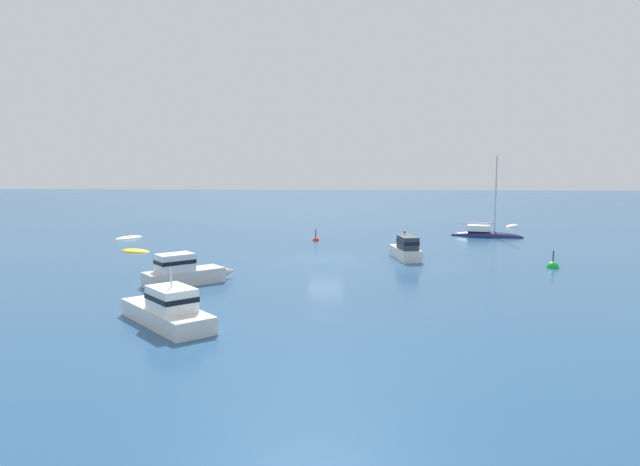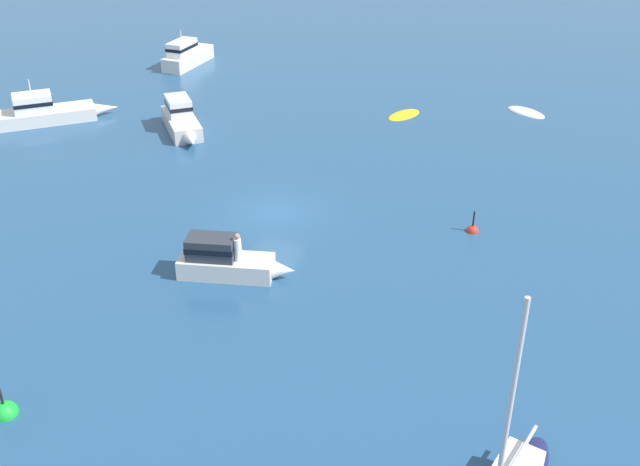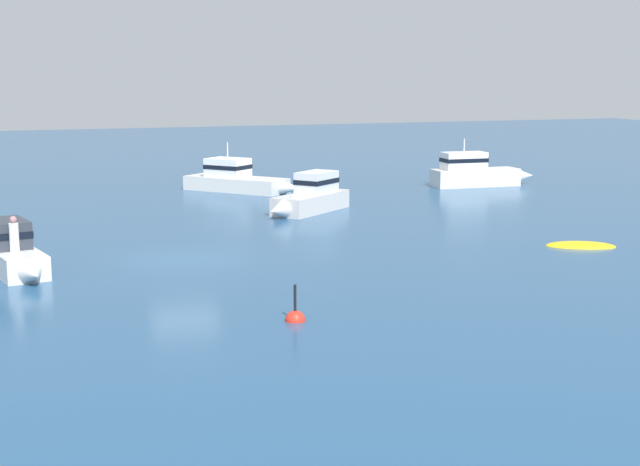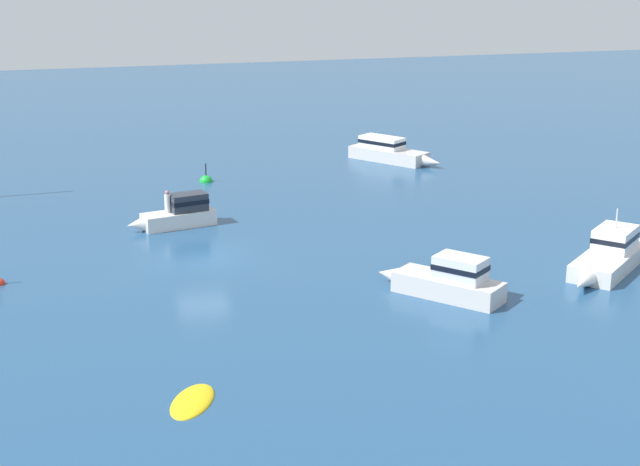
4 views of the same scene
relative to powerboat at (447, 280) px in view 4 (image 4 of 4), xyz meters
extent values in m
plane|color=navy|center=(-9.47, 8.25, -0.76)|extent=(160.00, 160.00, 0.00)
cube|color=silver|center=(0.04, -0.05, -0.31)|extent=(4.36, 4.81, 0.90)
cone|color=silver|center=(-1.83, 2.25, -0.31)|extent=(1.46, 1.50, 0.90)
cube|color=silver|center=(0.39, -0.48, 0.67)|extent=(2.40, 2.51, 1.05)
cube|color=black|center=(0.39, -0.48, 0.72)|extent=(2.46, 2.57, 0.24)
cube|color=silver|center=(-9.75, 14.23, -0.34)|extent=(4.16, 2.23, 0.83)
cone|color=silver|center=(-12.11, 13.72, -0.34)|extent=(1.14, 1.02, 0.83)
cube|color=#2D333D|center=(-9.18, 14.35, 0.55)|extent=(2.19, 1.54, 0.95)
cube|color=black|center=(-9.18, 14.35, 0.60)|extent=(2.23, 1.59, 0.24)
cylinder|color=white|center=(-10.32, 14.20, 0.58)|extent=(0.32, 0.32, 1.00)
sphere|color=#A67270|center=(-10.32, 14.20, 1.20)|extent=(0.24, 0.24, 0.24)
cube|color=silver|center=(8.95, 1.43, -0.35)|extent=(5.99, 5.56, 0.82)
cone|color=silver|center=(6.08, -1.04, -0.35)|extent=(1.70, 1.62, 0.82)
cube|color=white|center=(9.38, 1.80, 0.60)|extent=(2.81, 2.74, 1.07)
cube|color=black|center=(9.38, 1.80, 0.65)|extent=(2.86, 2.79, 0.24)
cylinder|color=silver|center=(9.38, 1.80, 1.60)|extent=(0.08, 0.08, 0.94)
ellipsoid|color=yellow|center=(-12.28, -7.17, -0.76)|extent=(2.39, 3.06, 0.38)
cube|color=silver|center=(6.92, 26.84, -0.32)|extent=(4.83, 5.82, 0.87)
cone|color=silver|center=(8.98, 23.90, -0.32)|extent=(1.55, 1.69, 0.87)
cube|color=white|center=(6.58, 27.34, 0.52)|extent=(2.98, 3.39, 0.82)
cube|color=black|center=(6.58, 27.34, 0.56)|extent=(3.04, 3.45, 0.24)
sphere|color=green|center=(-6.59, 24.18, -0.76)|extent=(0.85, 0.85, 0.85)
cylinder|color=black|center=(-6.59, 24.18, 0.06)|extent=(0.08, 0.08, 0.77)
camera|label=1|loc=(38.14, 9.97, 7.50)|focal=36.14mm
camera|label=2|loc=(-22.13, 38.04, 16.01)|focal=41.78mm
camera|label=3|loc=(-42.71, 14.83, 6.17)|focal=51.76mm
camera|label=4|loc=(-16.31, -37.10, 14.09)|focal=54.75mm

